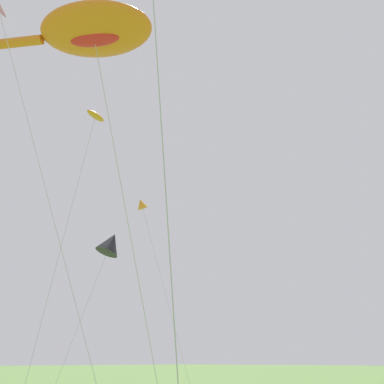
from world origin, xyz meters
TOP-DOWN VIEW (x-y plane):
  - big_show_kite at (-4.48, 12.08)m, footprint 9.41×7.75m
  - small_kite_box_yellow at (2.33, 19.28)m, footprint 3.59×1.84m
  - small_kite_triangle_green at (-2.08, 15.07)m, footprint 1.48×1.14m
  - small_kite_streamer_purple at (-6.69, 12.61)m, footprint 5.23×0.85m
  - small_kite_bird_shape at (3.50, 18.26)m, footprint 4.72×0.72m

SIDE VIEW (x-z plane):
  - small_kite_box_yellow at x=2.33m, z-range 3.27..11.29m
  - small_kite_bird_shape at x=3.50m, z-range 4.57..14.60m
  - small_kite_streamer_purple at x=-6.69m, z-range 4.20..15.77m
  - small_kite_triangle_green at x=-2.08m, z-range 5.37..16.82m
  - big_show_kite at x=-4.48m, z-range 5.80..18.41m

